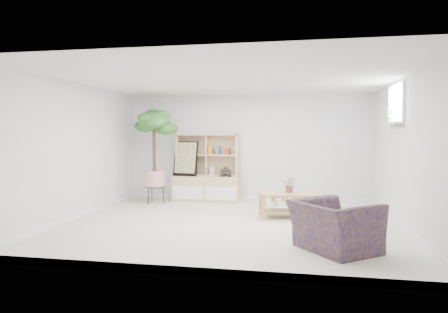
% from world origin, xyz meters
% --- Properties ---
extents(floor, '(5.50, 5.00, 0.01)m').
position_xyz_m(floor, '(0.00, 0.00, 0.00)').
color(floor, silver).
rests_on(floor, ground).
extents(ceiling, '(5.50, 5.00, 0.01)m').
position_xyz_m(ceiling, '(0.00, 0.00, 2.40)').
color(ceiling, silver).
rests_on(ceiling, walls).
extents(walls, '(5.51, 5.01, 2.40)m').
position_xyz_m(walls, '(0.00, 0.00, 1.20)').
color(walls, silver).
rests_on(walls, floor).
extents(baseboard, '(5.50, 5.00, 0.10)m').
position_xyz_m(baseboard, '(0.00, 0.00, 0.05)').
color(baseboard, white).
rests_on(baseboard, floor).
extents(window, '(0.10, 0.98, 0.68)m').
position_xyz_m(window, '(2.73, 0.60, 2.00)').
color(window, silver).
rests_on(window, walls).
extents(window_sill, '(0.14, 1.00, 0.04)m').
position_xyz_m(window_sill, '(2.67, 0.60, 1.68)').
color(window_sill, white).
rests_on(window_sill, walls).
extents(storage_unit, '(1.51, 0.51, 1.51)m').
position_xyz_m(storage_unit, '(-0.90, 2.24, 0.75)').
color(storage_unit, '#D8AE84').
rests_on(storage_unit, floor).
extents(poster, '(0.58, 0.24, 0.79)m').
position_xyz_m(poster, '(-1.37, 2.19, 0.96)').
color(poster, yellow).
rests_on(poster, storage_unit).
extents(toy_truck, '(0.37, 0.29, 0.18)m').
position_xyz_m(toy_truck, '(-0.46, 2.19, 0.66)').
color(toy_truck, black).
rests_on(toy_truck, storage_unit).
extents(coffee_table, '(1.17, 0.76, 0.45)m').
position_xyz_m(coffee_table, '(0.99, 0.74, 0.22)').
color(coffee_table, '#AF7D3A').
rests_on(coffee_table, floor).
extents(table_plant, '(0.28, 0.25, 0.28)m').
position_xyz_m(table_plant, '(0.98, 0.82, 0.58)').
color(table_plant, '#2F6E3D').
rests_on(table_plant, coffee_table).
extents(floor_tree, '(0.86, 0.86, 2.07)m').
position_xyz_m(floor_tree, '(-1.95, 1.74, 1.03)').
color(floor_tree, '#1A6018').
rests_on(floor_tree, floor).
extents(armchair, '(1.28, 1.30, 0.73)m').
position_xyz_m(armchair, '(1.57, -1.27, 0.36)').
color(armchair, '#101440').
rests_on(armchair, floor).
extents(sill_plant, '(0.13, 0.11, 0.22)m').
position_xyz_m(sill_plant, '(2.67, 0.85, 1.81)').
color(sill_plant, '#1A6018').
rests_on(sill_plant, window_sill).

